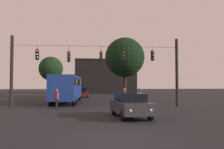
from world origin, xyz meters
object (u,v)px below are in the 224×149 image
car_near_right (130,105)px  pedestrian_crossing_center (57,98)px  pedestrian_crossing_left (125,96)px  tree_left_silhouette (51,69)px  city_bus (67,86)px  car_far_left (83,92)px  pedestrian_crossing_right (140,96)px  tree_behind_building (125,57)px

car_near_right → pedestrian_crossing_center: bearing=132.7°
pedestrian_crossing_left → pedestrian_crossing_center: size_ratio=1.04×
car_near_right → pedestrian_crossing_left: 7.11m
pedestrian_crossing_center → tree_left_silhouette: 25.28m
city_bus → car_far_left: size_ratio=2.55×
pedestrian_crossing_left → pedestrian_crossing_right: 2.09m
car_far_left → pedestrian_crossing_right: (5.84, -16.58, 0.19)m
city_bus → pedestrian_crossing_left: 8.16m
pedestrian_crossing_center → pedestrian_crossing_right: pedestrian_crossing_right is taller
tree_behind_building → tree_left_silhouette: bearing=136.8°
tree_behind_building → pedestrian_crossing_right: bearing=-91.1°
city_bus → pedestrian_crossing_right: (7.38, -4.61, -0.87)m
city_bus → car_near_right: bearing=-69.1°
car_far_left → car_near_right: bearing=-82.3°
car_near_right → tree_behind_building: size_ratio=0.50×
pedestrian_crossing_right → pedestrian_crossing_left: bearing=-145.2°
pedestrian_crossing_right → tree_left_silhouette: size_ratio=0.24×
pedestrian_crossing_left → tree_behind_building: 13.11m
car_near_right → car_far_left: 25.06m
car_near_right → pedestrian_crossing_left: size_ratio=2.55×
car_far_left → pedestrian_crossing_left: 18.24m
car_near_right → tree_left_silhouette: bearing=107.1°
pedestrian_crossing_right → tree_behind_building: 11.88m
pedestrian_crossing_left → pedestrian_crossing_right: bearing=34.8°
pedestrian_crossing_left → car_far_left: bearing=103.1°
pedestrian_crossing_center → tree_behind_building: size_ratio=0.19×
pedestrian_crossing_center → car_near_right: bearing=-47.3°
pedestrian_crossing_right → car_near_right: bearing=-106.7°
pedestrian_crossing_center → city_bus: bearing=87.4°
car_near_right → pedestrian_crossing_right: (2.47, 8.26, 0.19)m
city_bus → pedestrian_crossing_right: city_bus is taller
car_near_right → pedestrian_crossing_center: size_ratio=2.65×
tree_left_silhouette → city_bus: bearing=-75.8°
car_near_right → tree_behind_building: (2.69, 19.04, 5.18)m
city_bus → pedestrian_crossing_center: (-0.32, -7.19, -0.92)m
car_far_left → pedestrian_crossing_right: bearing=-70.6°
pedestrian_crossing_right → tree_left_silhouette: bearing=118.2°
car_near_right → tree_behind_building: bearing=82.0°
city_bus → car_far_left: city_bus is taller
tree_behind_building → pedestrian_crossing_left: bearing=-99.1°
car_far_left → tree_left_silhouette: size_ratio=0.60×
city_bus → tree_left_silhouette: 18.25m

